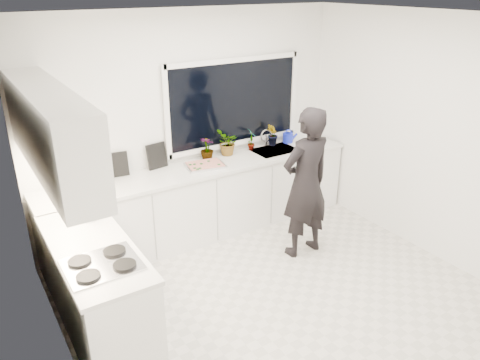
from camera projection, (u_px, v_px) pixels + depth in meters
floor at (274, 292)px, 4.84m from camera, size 4.00×3.50×0.02m
wall_back at (191, 125)px, 5.67m from camera, size 4.00×0.02×2.70m
wall_left at (51, 228)px, 3.31m from camera, size 0.02×3.50×2.70m
wall_right at (420, 135)px, 5.30m from camera, size 0.02×3.50×2.70m
ceiling at (283, 15)px, 3.77m from camera, size 4.00×3.50×0.02m
window at (234, 103)px, 5.86m from camera, size 1.80×0.02×1.00m
base_cabinets_back at (205, 202)px, 5.79m from camera, size 3.92×0.58×0.88m
base_cabinets_left at (99, 292)px, 4.11m from camera, size 0.58×1.60×0.88m
countertop_back at (205, 168)px, 5.60m from camera, size 3.94×0.62×0.04m
countertop_left at (92, 247)px, 3.93m from camera, size 0.62×1.60×0.04m
upper_cabinets at (50, 131)px, 3.77m from camera, size 0.34×2.10×0.70m
sink at (275, 154)px, 6.14m from camera, size 0.58×0.42×0.14m
faucet at (266, 138)px, 6.23m from camera, size 0.03×0.03×0.22m
stovetop at (102, 264)px, 3.63m from camera, size 0.56×0.48×0.03m
person at (306, 184)px, 5.22m from camera, size 0.65×0.44×1.75m
pizza_tray at (205, 165)px, 5.57m from camera, size 0.50×0.40×0.03m
pizza at (205, 164)px, 5.56m from camera, size 0.45×0.36×0.01m
watering_can at (288, 138)px, 6.38m from camera, size 0.18×0.18×0.13m
paper_towel_roll at (86, 177)px, 4.95m from camera, size 0.11×0.11×0.26m
knife_block at (100, 174)px, 5.07m from camera, size 0.16×0.14×0.22m
utensil_crock at (89, 213)px, 4.29m from camera, size 0.17×0.17×0.16m
picture_frame_large at (118, 164)px, 5.25m from camera, size 0.22×0.05×0.28m
picture_frame_small at (157, 156)px, 5.48m from camera, size 0.25×0.06×0.30m
herb_plants at (234, 142)px, 5.92m from camera, size 1.21×0.39×0.33m
soap_bottles at (317, 136)px, 6.24m from camera, size 0.14×0.14×0.28m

